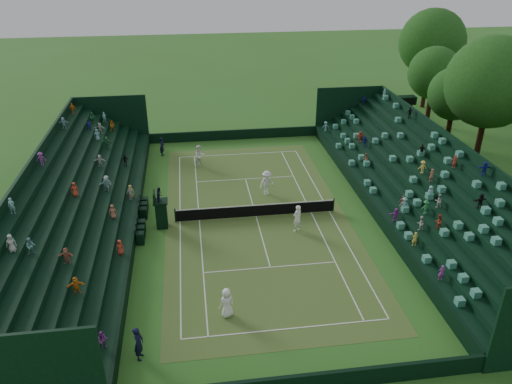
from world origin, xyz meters
The scene contains 19 objects.
ground centered at (0.00, 0.00, 0.00)m, with size 160.00×160.00×0.00m, color #30641F.
court_surface centered at (0.00, 0.00, 0.01)m, with size 12.97×26.77×0.01m, color #327426.
perimeter_wall_north centered at (0.00, 15.88, 0.50)m, with size 17.17×0.20×1.00m, color black.
perimeter_wall_south centered at (0.00, -15.88, 0.50)m, with size 17.17×0.20×1.00m, color black.
perimeter_wall_east centered at (8.48, 0.00, 0.50)m, with size 0.20×31.77×1.00m, color black.
perimeter_wall_west centered at (-8.48, 0.00, 0.50)m, with size 0.20×31.77×1.00m, color black.
north_grandstand centered at (12.66, 0.00, 1.55)m, with size 6.60×32.00×4.90m.
south_grandstand centered at (-12.66, 0.00, 1.55)m, with size 6.60×32.00×4.90m.
tennis_net centered at (0.00, 0.00, 0.53)m, with size 11.67×0.10×1.06m.
scoreboard_tower centered at (17.75, 16.00, 3.14)m, with size 2.00×1.00×3.70m.
tree_row centered at (22.24, 9.84, 6.77)m, with size 11.51×36.38×11.39m.
umpire_chair centered at (-6.71, -0.56, 1.33)m, with size 0.99×0.99×3.10m.
courtside_chairs centered at (-8.10, -0.03, 0.45)m, with size 0.55×5.52×1.20m.
player_near_west centered at (-3.01, -10.42, 0.87)m, with size 0.85×0.56×1.75m, color white.
player_near_east centered at (2.53, -2.37, 0.99)m, with size 0.72×0.48×1.99m, color white.
player_far_west centered at (-3.68, 9.56, 1.00)m, with size 0.98×0.76×2.01m, color white.
player_far_east centered at (1.33, 3.41, 1.01)m, with size 1.30×0.75×2.01m, color white.
line_judge_north centered at (-7.05, 12.64, 0.89)m, with size 0.65×0.43×1.78m, color black.
line_judge_south centered at (-7.42, -12.85, 0.92)m, with size 0.67×0.44×1.83m, color black.
Camera 1 is at (-4.37, -31.27, 18.01)m, focal length 35.00 mm.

